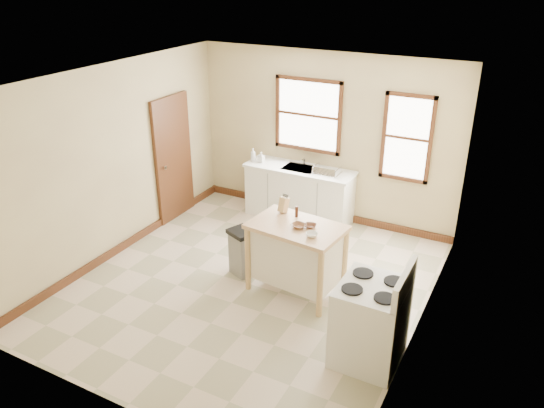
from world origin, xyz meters
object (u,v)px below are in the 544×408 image
Objects in this scene: knife_block at (284,205)px; gas_stove at (371,312)px; kitchen_island at (296,258)px; bowl_a at (298,226)px; bowl_c at (312,235)px; trash_bin at (242,252)px; soap_bottle_a at (253,155)px; dish_rack at (327,170)px; bowl_b at (310,226)px; soap_bottle_b at (261,157)px; pepper_grinder at (297,212)px.

gas_stove is at bearing -18.71° from knife_block.
bowl_a is (0.04, -0.04, 0.51)m from kitchen_island.
bowl_c is 1.33m from trash_bin.
bowl_a is at bearing 147.44° from gas_stove.
kitchen_island is 0.73m from knife_block.
soap_bottle_a reaches higher than dish_rack.
kitchen_island is at bearing 147.40° from bowl_c.
bowl_b is at bearing 22.78° from trash_bin.
soap_bottle_b is 2.87m from bowl_c.
gas_stove is (1.00, -0.65, -0.39)m from bowl_c.
kitchen_island is 0.86m from trash_bin.
soap_bottle_b is 0.15× the size of gas_stove.
knife_block is at bearing 47.68° from trash_bin.
bowl_c is (0.70, -2.19, 0.03)m from dish_rack.
bowl_a is 1.18× the size of bowl_b.
soap_bottle_b is 2.59m from kitchen_island.
bowl_b is at bearing 30.05° from bowl_a.
pepper_grinder is (-0.11, 0.22, 0.56)m from kitchen_island.
bowl_c reaches higher than bowl_b.
soap_bottle_a reaches higher than bowl_a.
dish_rack is 2.74× the size of bowl_c.
knife_block reaches higher than soap_bottle_a.
dish_rack is (1.34, 0.06, -0.06)m from soap_bottle_a.
soap_bottle_a is 1.49× the size of bowl_c.
trash_bin is at bearing -176.00° from kitchen_island.
soap_bottle_b is 2.12m from knife_block.
dish_rack is 1.74m from knife_block.
gas_stove reaches higher than soap_bottle_a.
knife_block reaches higher than dish_rack.
pepper_grinder is at bearing 37.29° from trash_bin.
bowl_c is (2.04, -2.14, -0.03)m from soap_bottle_a.
pepper_grinder is at bearing -44.37° from soap_bottle_b.
bowl_a is 1.20× the size of bowl_c.
pepper_grinder is (0.22, -0.05, -0.02)m from knife_block.
dish_rack is at bearing 99.50° from pepper_grinder.
dish_rack is 2.11m from kitchen_island.
pepper_grinder is at bearing 122.29° from kitchen_island.
pepper_grinder is 0.97× the size of bowl_b.
bowl_c is 0.13× the size of gas_stove.
gas_stove reaches higher than knife_block.
bowl_a is at bearing -24.63° from knife_block.
kitchen_island is (1.60, -1.97, -0.52)m from soap_bottle_b.
bowl_b is 1.01× the size of bowl_c.
pepper_grinder is (1.49, -1.75, 0.04)m from soap_bottle_b.
knife_block reaches higher than trash_bin.
soap_bottle_b is at bearing 135.15° from kitchen_island.
pepper_grinder is at bearing -85.35° from dish_rack.
knife_block is 0.77m from bowl_c.
soap_bottle_b reaches higher than kitchen_island.
trash_bin is (-1.14, 0.22, -0.66)m from bowl_c.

